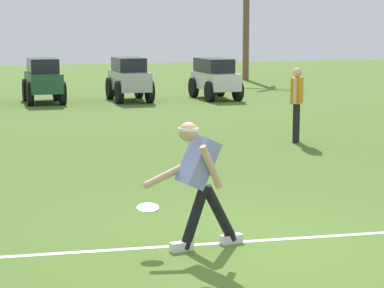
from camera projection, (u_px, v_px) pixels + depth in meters
name	position (u px, v px, depth m)	size (l,w,h in m)	color
ground_plane	(253.00, 247.00, 8.25)	(80.00, 80.00, 0.00)	#4A6D26
field_line_paint	(245.00, 241.00, 8.46)	(24.83, 0.09, 0.01)	white
frisbee_thrower	(199.00, 178.00, 8.09)	(1.14, 0.47, 1.41)	black
frisbee_in_flight	(148.00, 208.00, 8.09)	(0.28, 0.28, 0.07)	white
teammate_near_sideline	(297.00, 98.00, 15.51)	(0.37, 0.43, 1.56)	black
parked_car_slot_d	(43.00, 79.00, 23.56)	(1.19, 2.36, 1.40)	#235133
parked_car_slot_e	(129.00, 78.00, 24.17)	(1.21, 2.37, 1.40)	#B7BABF
parked_car_slot_f	(215.00, 77.00, 24.85)	(1.14, 2.40, 1.34)	silver
palm_tree_left_of_centre	(247.00, 8.00, 33.03)	(2.81, 3.52, 5.14)	brown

